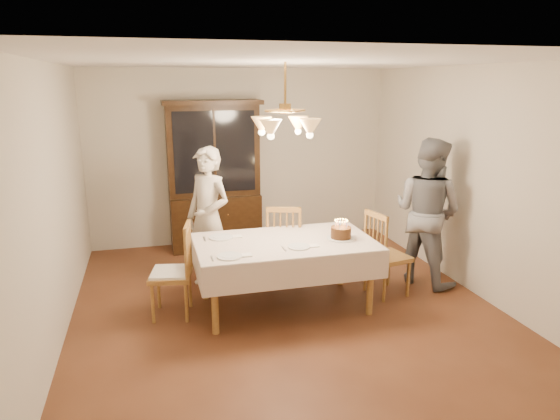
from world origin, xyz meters
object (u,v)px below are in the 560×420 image
object	(u,v)px
elderly_woman	(208,218)
china_hutch	(214,178)
dining_table	(285,248)
chair_far_side	(284,248)
birthday_cake	(341,233)

from	to	relation	value
elderly_woman	china_hutch	bearing A→B (deg)	129.27
dining_table	chair_far_side	world-z (taller)	chair_far_side
chair_far_side	birthday_cake	distance (m)	0.95
dining_table	china_hutch	size ratio (longest dim) A/B	0.88
china_hutch	elderly_woman	bearing A→B (deg)	-100.42
dining_table	elderly_woman	bearing A→B (deg)	131.45
dining_table	chair_far_side	distance (m)	0.74
dining_table	chair_far_side	size ratio (longest dim) A/B	1.90
elderly_woman	birthday_cake	world-z (taller)	elderly_woman
china_hutch	chair_far_side	world-z (taller)	china_hutch
chair_far_side	birthday_cake	xyz separation A→B (m)	(0.43, -0.76, 0.38)
dining_table	elderly_woman	xyz separation A→B (m)	(-0.71, 0.81, 0.16)
dining_table	china_hutch	world-z (taller)	china_hutch
china_hutch	birthday_cake	bearing A→B (deg)	-65.80
china_hutch	elderly_woman	distance (m)	1.48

